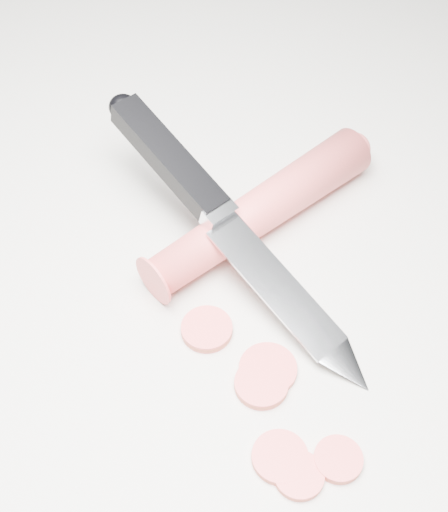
# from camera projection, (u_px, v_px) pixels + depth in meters

# --- Properties ---
(ground) EXTENTS (2.40, 2.40, 0.00)m
(ground) POSITION_uv_depth(u_px,v_px,m) (251.00, 320.00, 0.53)
(ground) COLOR beige
(ground) RESTS_ON ground
(carrot) EXTENTS (0.16, 0.19, 0.04)m
(carrot) POSITION_uv_depth(u_px,v_px,m) (261.00, 210.00, 0.57)
(carrot) COLOR #E44646
(carrot) RESTS_ON ground
(carrot_slice_0) EXTENTS (0.04, 0.04, 0.01)m
(carrot_slice_0) POSITION_uv_depth(u_px,v_px,m) (268.00, 369.00, 0.50)
(carrot_slice_0) COLOR #F14A4A
(carrot_slice_0) RESTS_ON ground
(carrot_slice_1) EXTENTS (0.04, 0.04, 0.01)m
(carrot_slice_1) POSITION_uv_depth(u_px,v_px,m) (261.00, 384.00, 0.49)
(carrot_slice_1) COLOR #F14A4A
(carrot_slice_1) RESTS_ON ground
(carrot_slice_2) EXTENTS (0.03, 0.03, 0.01)m
(carrot_slice_2) POSITION_uv_depth(u_px,v_px,m) (299.00, 475.00, 0.45)
(carrot_slice_2) COLOR #F14A4A
(carrot_slice_2) RESTS_ON ground
(carrot_slice_3) EXTENTS (0.04, 0.04, 0.01)m
(carrot_slice_3) POSITION_uv_depth(u_px,v_px,m) (207.00, 329.00, 0.52)
(carrot_slice_3) COLOR #F14A4A
(carrot_slice_3) RESTS_ON ground
(carrot_slice_4) EXTENTS (0.03, 0.03, 0.01)m
(carrot_slice_4) POSITION_uv_depth(u_px,v_px,m) (338.00, 459.00, 0.46)
(carrot_slice_4) COLOR #F14A4A
(carrot_slice_4) RESTS_ON ground
(carrot_slice_5) EXTENTS (0.04, 0.04, 0.01)m
(carrot_slice_5) POSITION_uv_depth(u_px,v_px,m) (280.00, 457.00, 0.46)
(carrot_slice_5) COLOR #F14A4A
(carrot_slice_5) RESTS_ON ground
(kitchen_knife) EXTENTS (0.25, 0.21, 0.08)m
(kitchen_knife) POSITION_uv_depth(u_px,v_px,m) (234.00, 228.00, 0.53)
(kitchen_knife) COLOR silver
(kitchen_knife) RESTS_ON ground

